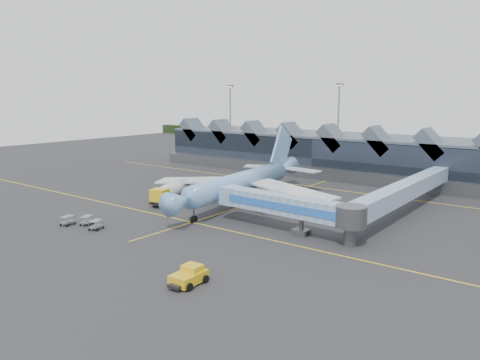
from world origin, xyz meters
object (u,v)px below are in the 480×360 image
Objects in this scene: pushback_tug at (189,276)px; main_airliner at (244,181)px; jet_bridge at (296,208)px; fuel_truck at (172,191)px.

main_airliner is at bearing 115.57° from pushback_tug.
main_airliner is 1.77× the size of jet_bridge.
fuel_truck is (-27.56, 3.12, -1.69)m from jet_bridge.
jet_bridge is 2.19× the size of fuel_truck.
main_airliner is 3.88× the size of fuel_truck.
pushback_tug is at bearing -86.63° from jet_bridge.
main_airliner is at bearing 21.86° from fuel_truck.
jet_bridge is (17.05, -10.81, -0.23)m from main_airliner.
jet_bridge is at bearing -20.82° from fuel_truck.
jet_bridge is at bearing -39.31° from main_airliner.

